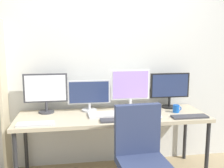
{
  "coord_description": "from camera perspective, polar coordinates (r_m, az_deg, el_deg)",
  "views": [
    {
      "loc": [
        -0.45,
        -2.24,
        1.59
      ],
      "look_at": [
        0.0,
        0.65,
        1.09
      ],
      "focal_mm": 41.75,
      "sensor_mm": 36.0,
      "label": 1
    }
  ],
  "objects": [
    {
      "name": "coffee_mug",
      "position": [
        3.18,
        13.9,
        -5.26
      ],
      "size": [
        0.11,
        0.08,
        0.09
      ],
      "color": "blue",
      "rests_on": "desk"
    },
    {
      "name": "keyboard_left",
      "position": [
        2.76,
        -16.43,
        -8.38
      ],
      "size": [
        0.37,
        0.13,
        0.02
      ],
      "primitive_type": "cube",
      "color": "silver",
      "rests_on": "desk"
    },
    {
      "name": "computer_mouse",
      "position": [
        2.91,
        10.37,
        -7.07
      ],
      "size": [
        0.06,
        0.1,
        0.03
      ],
      "primitive_type": "ellipsoid",
      "color": "silver",
      "rests_on": "desk"
    },
    {
      "name": "monitor_far_left",
      "position": [
        3.12,
        -14.33,
        -1.42
      ],
      "size": [
        0.5,
        0.18,
        0.46
      ],
      "color": "#38383D",
      "rests_on": "desk"
    },
    {
      "name": "laptop_closed",
      "position": [
        2.96,
        -2.09,
        -6.72
      ],
      "size": [
        0.33,
        0.23,
        0.02
      ],
      "primitive_type": "cube",
      "rotation": [
        0.0,
        0.0,
        0.03
      ],
      "color": "silver",
      "rests_on": "desk"
    },
    {
      "name": "monitor_center_left",
      "position": [
        3.12,
        -5.04,
        -2.25
      ],
      "size": [
        0.51,
        0.18,
        0.37
      ],
      "color": "silver",
      "rests_on": "desk"
    },
    {
      "name": "wall_back",
      "position": [
        3.3,
        -0.99,
        4.66
      ],
      "size": [
        4.55,
        0.1,
        2.6
      ],
      "color": "silver",
      "rests_on": "ground_plane"
    },
    {
      "name": "monitor_far_right",
      "position": [
        3.33,
        12.52,
        -0.85
      ],
      "size": [
        0.5,
        0.18,
        0.44
      ],
      "color": "black",
      "rests_on": "desk"
    },
    {
      "name": "keyboard_right",
      "position": [
        3.02,
        16.65,
        -6.86
      ],
      "size": [
        0.4,
        0.13,
        0.02
      ],
      "primitive_type": "cube",
      "color": "#38383D",
      "rests_on": "desk"
    },
    {
      "name": "monitor_center_right",
      "position": [
        3.18,
        4.04,
        -0.69
      ],
      "size": [
        0.47,
        0.18,
        0.49
      ],
      "color": "silver",
      "rests_on": "desk"
    },
    {
      "name": "keyboard_center",
      "position": [
        2.77,
        0.89,
        -7.91
      ],
      "size": [
        0.34,
        0.13,
        0.02
      ],
      "primitive_type": "cube",
      "color": "#38383D",
      "rests_on": "desk"
    },
    {
      "name": "desk",
      "position": [
        3.01,
        0.15,
        -7.72
      ],
      "size": [
        2.15,
        0.68,
        0.74
      ],
      "color": "tan",
      "rests_on": "ground_plane"
    }
  ]
}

